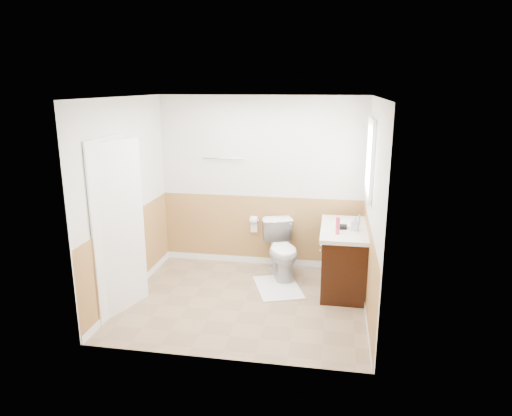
% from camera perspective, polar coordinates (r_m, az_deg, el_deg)
% --- Properties ---
extents(floor, '(3.00, 3.00, 0.00)m').
position_cam_1_polar(floor, '(5.95, -1.38, -11.34)').
color(floor, '#8C7051').
rests_on(floor, ground).
extents(ceiling, '(3.00, 3.00, 0.00)m').
position_cam_1_polar(ceiling, '(5.34, -1.56, 13.48)').
color(ceiling, white).
rests_on(ceiling, floor).
extents(wall_back, '(3.00, 0.00, 3.00)m').
position_cam_1_polar(wall_back, '(6.76, 0.68, 3.12)').
color(wall_back, silver).
rests_on(wall_back, floor).
extents(wall_front, '(3.00, 0.00, 3.00)m').
position_cam_1_polar(wall_front, '(4.30, -4.83, -3.91)').
color(wall_front, silver).
rests_on(wall_front, floor).
extents(wall_left, '(0.00, 3.00, 3.00)m').
position_cam_1_polar(wall_left, '(5.98, -15.70, 0.99)').
color(wall_left, silver).
rests_on(wall_left, floor).
extents(wall_right, '(0.00, 3.00, 3.00)m').
position_cam_1_polar(wall_right, '(5.43, 14.25, -0.30)').
color(wall_right, silver).
rests_on(wall_right, floor).
extents(wainscot_back, '(3.00, 0.00, 3.00)m').
position_cam_1_polar(wainscot_back, '(6.94, 0.64, -2.97)').
color(wainscot_back, '#B98A4A').
rests_on(wainscot_back, floor).
extents(wainscot_front, '(3.00, 0.00, 3.00)m').
position_cam_1_polar(wainscot_front, '(4.61, -4.59, -12.72)').
color(wainscot_front, '#B98A4A').
rests_on(wainscot_front, floor).
extents(wainscot_left, '(0.00, 2.60, 2.60)m').
position_cam_1_polar(wainscot_left, '(6.20, -15.12, -5.76)').
color(wainscot_left, '#B98A4A').
rests_on(wainscot_left, floor).
extents(wainscot_right, '(0.00, 2.60, 2.60)m').
position_cam_1_polar(wainscot_right, '(5.67, 13.64, -7.62)').
color(wainscot_right, '#B98A4A').
rests_on(wainscot_right, floor).
extents(toilet, '(0.68, 0.87, 0.79)m').
position_cam_1_polar(toilet, '(6.53, 3.22, -5.18)').
color(toilet, white).
rests_on(toilet, floor).
extents(bath_mat, '(0.79, 0.94, 0.02)m').
position_cam_1_polar(bath_mat, '(6.29, 2.72, -9.75)').
color(bath_mat, white).
rests_on(bath_mat, floor).
extents(vanity_cabinet, '(0.55, 1.10, 0.80)m').
position_cam_1_polar(vanity_cabinet, '(6.24, 10.73, -6.33)').
color(vanity_cabinet, black).
rests_on(vanity_cabinet, floor).
extents(vanity_knob_left, '(0.03, 0.03, 0.03)m').
position_cam_1_polar(vanity_knob_left, '(6.09, 7.97, -5.23)').
color(vanity_knob_left, silver).
rests_on(vanity_knob_left, vanity_cabinet).
extents(vanity_knob_right, '(0.03, 0.03, 0.03)m').
position_cam_1_polar(vanity_knob_right, '(6.28, 8.04, -4.61)').
color(vanity_knob_right, silver).
rests_on(vanity_knob_right, vanity_cabinet).
extents(countertop, '(0.60, 1.15, 0.05)m').
position_cam_1_polar(countertop, '(6.10, 10.82, -2.60)').
color(countertop, silver).
rests_on(countertop, vanity_cabinet).
extents(sink_basin, '(0.36, 0.36, 0.02)m').
position_cam_1_polar(sink_basin, '(6.23, 10.91, -1.89)').
color(sink_basin, white).
rests_on(sink_basin, countertop).
extents(faucet, '(0.02, 0.02, 0.14)m').
position_cam_1_polar(faucet, '(6.22, 12.60, -1.43)').
color(faucet, '#BBBBC2').
rests_on(faucet, countertop).
extents(lotion_bottle, '(0.05, 0.05, 0.22)m').
position_cam_1_polar(lotion_bottle, '(5.78, 10.03, -2.15)').
color(lotion_bottle, '#D7375C').
rests_on(lotion_bottle, countertop).
extents(soap_dispenser, '(0.11, 0.11, 0.18)m').
position_cam_1_polar(soap_dispenser, '(5.98, 12.13, -1.87)').
color(soap_dispenser, '#9AA2AD').
rests_on(soap_dispenser, countertop).
extents(hair_dryer_body, '(0.14, 0.07, 0.07)m').
position_cam_1_polar(hair_dryer_body, '(6.00, 10.48, -2.27)').
color(hair_dryer_body, black).
rests_on(hair_dryer_body, countertop).
extents(hair_dryer_handle, '(0.03, 0.03, 0.07)m').
position_cam_1_polar(hair_dryer_handle, '(6.00, 10.18, -2.57)').
color(hair_dryer_handle, black).
rests_on(hair_dryer_handle, countertop).
extents(mirror_panel, '(0.02, 0.35, 0.90)m').
position_cam_1_polar(mirror_panel, '(6.44, 13.52, 4.83)').
color(mirror_panel, silver).
rests_on(mirror_panel, wall_right).
extents(window_frame, '(0.04, 0.80, 1.00)m').
position_cam_1_polar(window_frame, '(5.91, 13.86, 5.89)').
color(window_frame, white).
rests_on(window_frame, wall_right).
extents(window_glass, '(0.01, 0.70, 0.90)m').
position_cam_1_polar(window_glass, '(5.91, 14.02, 5.88)').
color(window_glass, white).
rests_on(window_glass, wall_right).
extents(door, '(0.29, 0.78, 2.04)m').
position_cam_1_polar(door, '(5.61, -16.55, -2.43)').
color(door, white).
rests_on(door, wall_left).
extents(door_frame, '(0.02, 0.92, 2.10)m').
position_cam_1_polar(door_frame, '(5.64, -17.25, -2.28)').
color(door_frame, white).
rests_on(door_frame, wall_left).
extents(door_knob, '(0.06, 0.06, 0.06)m').
position_cam_1_polar(door_knob, '(5.89, -14.58, -2.18)').
color(door_knob, silver).
rests_on(door_knob, door).
extents(towel_bar, '(0.62, 0.02, 0.02)m').
position_cam_1_polar(towel_bar, '(6.76, -4.02, 6.09)').
color(towel_bar, silver).
rests_on(towel_bar, wall_back).
extents(tp_holder_bar, '(0.14, 0.02, 0.02)m').
position_cam_1_polar(tp_holder_bar, '(6.84, -0.26, -1.48)').
color(tp_holder_bar, silver).
rests_on(tp_holder_bar, wall_back).
extents(tp_roll, '(0.10, 0.11, 0.11)m').
position_cam_1_polar(tp_roll, '(6.84, -0.26, -1.48)').
color(tp_roll, white).
rests_on(tp_roll, tp_holder_bar).
extents(tp_sheet, '(0.10, 0.01, 0.16)m').
position_cam_1_polar(tp_sheet, '(6.88, -0.26, -2.36)').
color(tp_sheet, white).
rests_on(tp_sheet, tp_roll).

